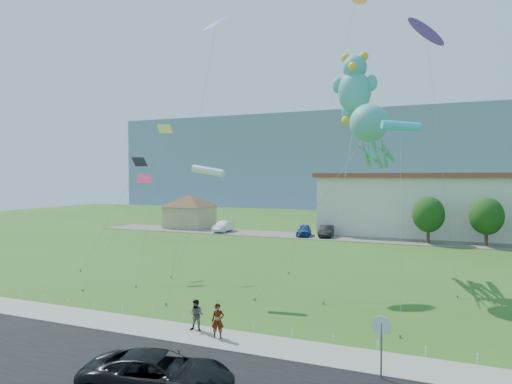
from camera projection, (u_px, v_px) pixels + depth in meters
ground at (212, 319)px, 24.93m from camera, size 160.00×160.00×0.00m
road at (115, 378)px, 17.54m from camera, size 80.00×8.00×0.06m
sidewalk at (186, 334)px, 22.39m from camera, size 80.00×2.50×0.10m
parking_strip at (343, 238)px, 57.25m from camera, size 70.00×6.00×0.06m
hill_ridge at (402, 160)px, 135.32m from camera, size 160.00×50.00×25.00m
pavilion at (190, 208)px, 69.08m from camera, size 9.20×9.20×5.00m
stop_sign at (381, 332)px, 17.35m from camera, size 0.80×0.07×2.50m
rope_fence at (201, 321)px, 23.72m from camera, size 26.05×0.05×0.50m
tree_near at (428, 214)px, 52.39m from camera, size 3.60×3.60×5.47m
tree_mid at (487, 216)px, 50.10m from camera, size 3.60×3.60×5.47m
suv at (158, 375)px, 16.02m from camera, size 5.82×3.67×1.50m
pedestrian_left at (218, 321)px, 21.63m from camera, size 0.70×0.59×1.64m
pedestrian_right at (197, 315)px, 22.66m from camera, size 0.83×0.69×1.54m
parked_car_silver at (224, 226)px, 63.31m from camera, size 1.65×4.52×1.48m
parked_car_blue at (304, 230)px, 59.04m from camera, size 2.53×4.56×1.47m
parked_car_black at (326, 231)px, 58.18m from camera, size 2.04×4.55×1.45m
octopus_kite at (372, 136)px, 32.89m from camera, size 7.39×13.28×12.81m
teddy_bear_kite at (354, 87)px, 35.19m from camera, size 3.47×9.91×17.32m
small_kite_white at (208, 172)px, 30.11m from camera, size 1.23×4.78×8.58m
small_kite_purple at (427, 37)px, 32.82m from camera, size 3.18×4.57×18.93m
small_kite_yellow at (162, 145)px, 37.61m from camera, size 2.64×7.34×12.21m
small_kite_orange at (355, 4)px, 39.04m from camera, size 5.19×6.40×23.94m
small_kite_blue at (215, 29)px, 37.78m from camera, size 2.46×5.33×21.26m
small_kite_cyan at (401, 127)px, 25.80m from camera, size 0.76×5.64×11.09m
small_kite_black at (134, 173)px, 38.26m from camera, size 4.38×3.75×9.44m
small_kite_pink at (139, 189)px, 35.71m from camera, size 1.29×7.04×8.01m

